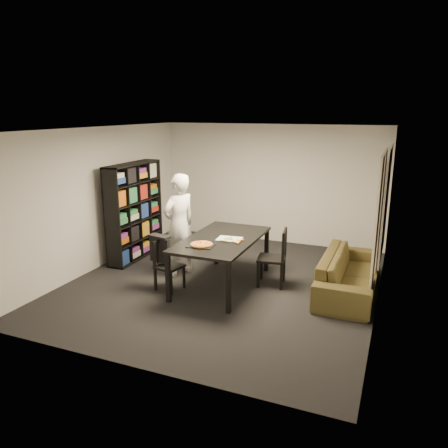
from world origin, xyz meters
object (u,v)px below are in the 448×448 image
at_px(chair_left, 166,261).
at_px(baking_tray, 201,245).
at_px(dining_table, 222,242).
at_px(person, 179,225).
at_px(bookshelf, 134,211).
at_px(chair_right, 277,254).
at_px(sofa, 349,273).
at_px(pepperoni_pizza, 202,244).

height_order(chair_left, baking_tray, baking_tray).
bearing_deg(dining_table, person, 167.17).
xyz_separation_m(bookshelf, chair_right, (3.02, -0.33, -0.39)).
height_order(bookshelf, dining_table, bookshelf).
relative_size(chair_left, chair_right, 0.86).
height_order(person, sofa, person).
bearing_deg(dining_table, chair_right, 22.60).
bearing_deg(person, baking_tray, 70.17).
xyz_separation_m(dining_table, sofa, (2.03, 0.54, -0.44)).
relative_size(person, pepperoni_pizza, 5.24).
distance_m(pepperoni_pizza, sofa, 2.46).
bearing_deg(person, dining_table, 100.34).
relative_size(dining_table, chair_right, 2.04).
relative_size(chair_right, sofa, 0.45).
height_order(chair_right, baking_tray, chair_right).
xyz_separation_m(chair_left, sofa, (2.84, 1.03, -0.16)).
bearing_deg(chair_left, sofa, -59.01).
height_order(chair_right, pepperoni_pizza, chair_right).
distance_m(bookshelf, chair_right, 3.06).
xyz_separation_m(chair_right, sofa, (1.17, 0.19, -0.24)).
xyz_separation_m(dining_table, person, (-0.90, 0.21, 0.16)).
height_order(bookshelf, pepperoni_pizza, bookshelf).
distance_m(person, pepperoni_pizza, 1.06).
height_order(dining_table, chair_left, chair_left).
relative_size(dining_table, sofa, 0.92).
distance_m(chair_left, pepperoni_pizza, 0.78).
bearing_deg(sofa, pepperoni_pizza, 116.14).
bearing_deg(bookshelf, chair_left, -40.92).
bearing_deg(pepperoni_pizza, baking_tray, 149.35).
height_order(chair_left, pepperoni_pizza, pepperoni_pizza).
relative_size(dining_table, chair_left, 2.38).
height_order(chair_left, sofa, chair_left).
relative_size(baking_tray, pepperoni_pizza, 1.14).
xyz_separation_m(baking_tray, sofa, (2.17, 1.05, -0.52)).
bearing_deg(chair_left, person, 19.19).
distance_m(baking_tray, sofa, 2.47).
distance_m(dining_table, person, 0.94).
distance_m(chair_right, person, 1.81).
bearing_deg(sofa, bookshelf, 87.99).
xyz_separation_m(bookshelf, pepperoni_pizza, (2.03, -1.21, -0.09)).
bearing_deg(chair_right, person, -93.98).
height_order(chair_left, chair_right, chair_right).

